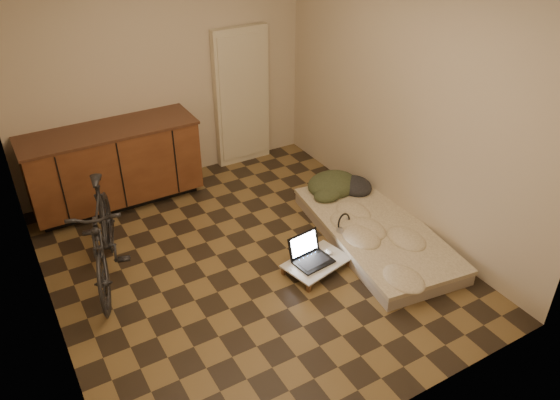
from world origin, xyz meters
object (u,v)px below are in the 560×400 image
futon (375,232)px  laptop (310,255)px  bicycle (102,231)px  lap_desk (317,262)px

futon → laptop: size_ratio=5.47×
futon → laptop: bearing=-168.4°
bicycle → futon: size_ratio=0.76×
bicycle → futon: (2.50, -0.79, -0.42)m
futon → laptop: (-0.83, -0.06, 0.07)m
laptop → lap_desk: bearing=-59.7°
lap_desk → laptop: 0.09m
lap_desk → bicycle: bearing=139.6°
bicycle → laptop: size_ratio=4.15×
bicycle → laptop: (1.67, -0.84, -0.36)m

